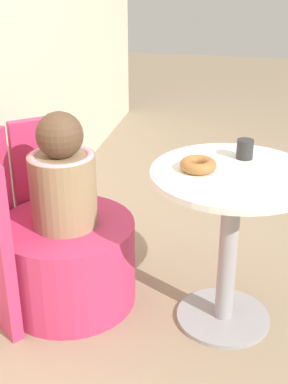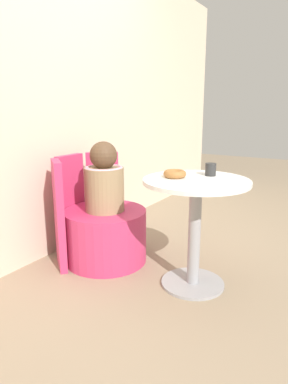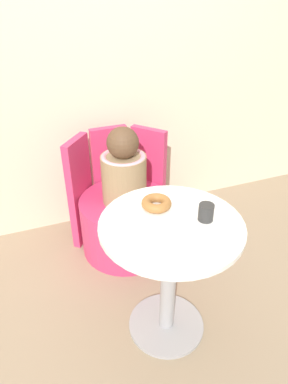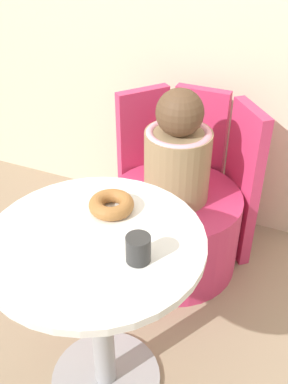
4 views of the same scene
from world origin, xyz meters
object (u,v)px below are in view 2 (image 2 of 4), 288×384
child_figure (104,181)px  donut (175,174)px  round_table (195,212)px  cup (211,169)px  tub_chair (106,235)px

child_figure → donut: bearing=-92.1°
round_table → cup: size_ratio=8.84×
round_table → tub_chair: 0.75m
tub_chair → cup: bearing=-78.8°
donut → child_figure: bearing=87.9°
tub_chair → child_figure: bearing=-86.4°
child_figure → donut: child_figure is taller
donut → cup: cup is taller
round_table → tub_chair: (0.01, 0.69, -0.29)m
child_figure → donut: 0.57m
child_figure → cup: (0.14, -0.72, 0.12)m
donut → cup: size_ratio=1.79×
child_figure → cup: bearing=-78.8°
child_figure → tub_chair: bearing=93.6°
round_table → donut: bearing=95.9°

